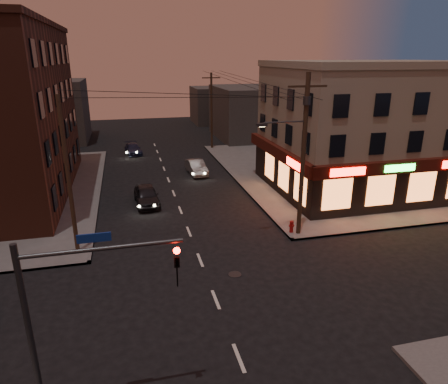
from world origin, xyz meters
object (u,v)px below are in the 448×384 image
object	(u,v)px
fire_hydrant	(292,226)
sedan_far	(133,149)
sedan_near	(146,195)
sedan_mid	(196,167)

from	to	relation	value
fire_hydrant	sedan_far	bearing A→B (deg)	109.92
sedan_far	fire_hydrant	world-z (taller)	sedan_far
sedan_near	sedan_far	bearing A→B (deg)	88.36
sedan_near	fire_hydrant	distance (m)	11.78
sedan_mid	sedan_near	bearing A→B (deg)	-129.10
sedan_near	sedan_mid	world-z (taller)	sedan_near
sedan_mid	fire_hydrant	xyz separation A→B (m)	(3.50, -15.29, -0.10)
sedan_far	fire_hydrant	xyz separation A→B (m)	(9.23, -25.47, -0.00)
sedan_far	sedan_mid	bearing A→B (deg)	-67.40
sedan_mid	sedan_far	distance (m)	11.68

